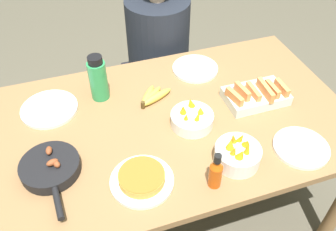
{
  "coord_description": "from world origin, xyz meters",
  "views": [
    {
      "loc": [
        -0.36,
        -1.08,
        1.88
      ],
      "look_at": [
        0.0,
        0.0,
        0.79
      ],
      "focal_mm": 38.0,
      "sensor_mm": 36.0,
      "label": 1
    }
  ],
  "objects_px": {
    "melon_tray": "(256,95)",
    "skillet": "(51,168)",
    "fruit_bowl_citrus": "(237,154)",
    "water_bottle": "(98,79)",
    "empty_plate_near_front": "(301,147)",
    "hot_sauce_bottle": "(216,172)",
    "empty_plate_far_right": "(49,109)",
    "frittata_plate_center": "(142,179)",
    "person_figure": "(159,69)",
    "empty_plate_far_left": "(195,69)",
    "banana_bunch": "(152,97)",
    "fruit_bowl_mango": "(192,118)"
  },
  "relations": [
    {
      "from": "person_figure",
      "to": "water_bottle",
      "type": "bearing_deg",
      "value": -132.56
    },
    {
      "from": "empty_plate_far_left",
      "to": "frittata_plate_center",
      "type": "bearing_deg",
      "value": -127.06
    },
    {
      "from": "empty_plate_far_right",
      "to": "fruit_bowl_citrus",
      "type": "height_order",
      "value": "fruit_bowl_citrus"
    },
    {
      "from": "empty_plate_far_right",
      "to": "frittata_plate_center",
      "type": "bearing_deg",
      "value": -60.49
    },
    {
      "from": "fruit_bowl_mango",
      "to": "person_figure",
      "type": "relative_size",
      "value": 0.16
    },
    {
      "from": "frittata_plate_center",
      "to": "empty_plate_near_front",
      "type": "height_order",
      "value": "frittata_plate_center"
    },
    {
      "from": "frittata_plate_center",
      "to": "empty_plate_near_front",
      "type": "xyz_separation_m",
      "value": [
        0.67,
        -0.05,
        -0.01
      ]
    },
    {
      "from": "hot_sauce_bottle",
      "to": "person_figure",
      "type": "bearing_deg",
      "value": 83.64
    },
    {
      "from": "skillet",
      "to": "empty_plate_far_left",
      "type": "xyz_separation_m",
      "value": [
        0.78,
        0.45,
        -0.02
      ]
    },
    {
      "from": "fruit_bowl_citrus",
      "to": "water_bottle",
      "type": "bearing_deg",
      "value": 127.79
    },
    {
      "from": "fruit_bowl_mango",
      "to": "hot_sauce_bottle",
      "type": "height_order",
      "value": "hot_sauce_bottle"
    },
    {
      "from": "fruit_bowl_mango",
      "to": "fruit_bowl_citrus",
      "type": "relative_size",
      "value": 1.03
    },
    {
      "from": "water_bottle",
      "to": "hot_sauce_bottle",
      "type": "relative_size",
      "value": 1.37
    },
    {
      "from": "frittata_plate_center",
      "to": "empty_plate_far_left",
      "type": "distance_m",
      "value": 0.76
    },
    {
      "from": "empty_plate_far_left",
      "to": "fruit_bowl_citrus",
      "type": "bearing_deg",
      "value": -96.48
    },
    {
      "from": "fruit_bowl_mango",
      "to": "hot_sauce_bottle",
      "type": "xyz_separation_m",
      "value": [
        -0.04,
        -0.33,
        0.04
      ]
    },
    {
      "from": "empty_plate_near_front",
      "to": "person_figure",
      "type": "distance_m",
      "value": 1.14
    },
    {
      "from": "fruit_bowl_citrus",
      "to": "person_figure",
      "type": "distance_m",
      "value": 1.09
    },
    {
      "from": "empty_plate_far_left",
      "to": "empty_plate_far_right",
      "type": "xyz_separation_m",
      "value": [
        -0.75,
        -0.08,
        0.0
      ]
    },
    {
      "from": "fruit_bowl_mango",
      "to": "skillet",
      "type": "bearing_deg",
      "value": -172.71
    },
    {
      "from": "banana_bunch",
      "to": "person_figure",
      "type": "bearing_deg",
      "value": 70.12
    },
    {
      "from": "skillet",
      "to": "fruit_bowl_mango",
      "type": "relative_size",
      "value": 1.93
    },
    {
      "from": "water_bottle",
      "to": "empty_plate_far_right",
      "type": "bearing_deg",
      "value": -175.35
    },
    {
      "from": "empty_plate_far_right",
      "to": "empty_plate_far_left",
      "type": "bearing_deg",
      "value": 5.89
    },
    {
      "from": "empty_plate_far_right",
      "to": "hot_sauce_bottle",
      "type": "bearing_deg",
      "value": -48.24
    },
    {
      "from": "frittata_plate_center",
      "to": "water_bottle",
      "type": "xyz_separation_m",
      "value": [
        -0.05,
        0.55,
        0.09
      ]
    },
    {
      "from": "empty_plate_near_front",
      "to": "hot_sauce_bottle",
      "type": "xyz_separation_m",
      "value": [
        -0.41,
        -0.05,
        0.06
      ]
    },
    {
      "from": "water_bottle",
      "to": "person_figure",
      "type": "height_order",
      "value": "person_figure"
    },
    {
      "from": "empty_plate_far_right",
      "to": "fruit_bowl_mango",
      "type": "distance_m",
      "value": 0.66
    },
    {
      "from": "fruit_bowl_citrus",
      "to": "water_bottle",
      "type": "xyz_separation_m",
      "value": [
        -0.44,
        0.57,
        0.06
      ]
    },
    {
      "from": "skillet",
      "to": "hot_sauce_bottle",
      "type": "height_order",
      "value": "hot_sauce_bottle"
    },
    {
      "from": "melon_tray",
      "to": "empty_plate_far_right",
      "type": "relative_size",
      "value": 1.12
    },
    {
      "from": "melon_tray",
      "to": "skillet",
      "type": "bearing_deg",
      "value": -172.52
    },
    {
      "from": "melon_tray",
      "to": "empty_plate_near_front",
      "type": "relative_size",
      "value": 1.27
    },
    {
      "from": "hot_sauce_bottle",
      "to": "skillet",
      "type": "bearing_deg",
      "value": 156.53
    },
    {
      "from": "water_bottle",
      "to": "empty_plate_near_front",
      "type": "bearing_deg",
      "value": -39.31
    },
    {
      "from": "empty_plate_far_left",
      "to": "banana_bunch",
      "type": "bearing_deg",
      "value": -151.0
    },
    {
      "from": "skillet",
      "to": "empty_plate_far_right",
      "type": "distance_m",
      "value": 0.37
    },
    {
      "from": "banana_bunch",
      "to": "fruit_bowl_citrus",
      "type": "height_order",
      "value": "fruit_bowl_citrus"
    },
    {
      "from": "banana_bunch",
      "to": "skillet",
      "type": "height_order",
      "value": "skillet"
    },
    {
      "from": "fruit_bowl_citrus",
      "to": "hot_sauce_bottle",
      "type": "bearing_deg",
      "value": -150.28
    },
    {
      "from": "banana_bunch",
      "to": "water_bottle",
      "type": "xyz_separation_m",
      "value": [
        -0.23,
        0.1,
        0.09
      ]
    },
    {
      "from": "empty_plate_far_right",
      "to": "fruit_bowl_citrus",
      "type": "xyz_separation_m",
      "value": [
        0.68,
        -0.55,
        0.04
      ]
    },
    {
      "from": "banana_bunch",
      "to": "person_figure",
      "type": "relative_size",
      "value": 0.15
    },
    {
      "from": "frittata_plate_center",
      "to": "fruit_bowl_citrus",
      "type": "relative_size",
      "value": 1.33
    },
    {
      "from": "empty_plate_far_right",
      "to": "person_figure",
      "type": "relative_size",
      "value": 0.21
    },
    {
      "from": "frittata_plate_center",
      "to": "fruit_bowl_mango",
      "type": "xyz_separation_m",
      "value": [
        0.29,
        0.23,
        0.01
      ]
    },
    {
      "from": "empty_plate_far_right",
      "to": "hot_sauce_bottle",
      "type": "xyz_separation_m",
      "value": [
        0.55,
        -0.62,
        0.06
      ]
    },
    {
      "from": "fruit_bowl_mango",
      "to": "fruit_bowl_citrus",
      "type": "distance_m",
      "value": 0.27
    },
    {
      "from": "skillet",
      "to": "empty_plate_near_front",
      "type": "relative_size",
      "value": 1.58
    }
  ]
}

